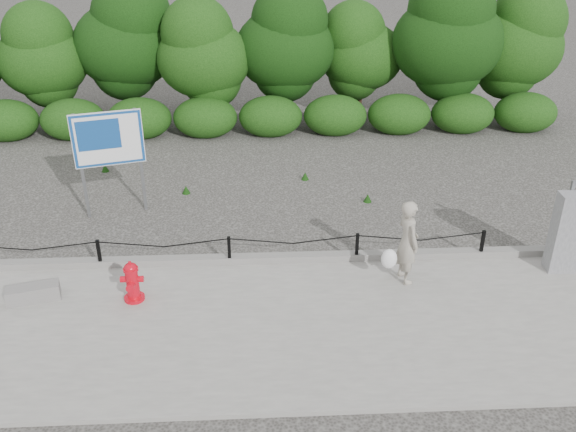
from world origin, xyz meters
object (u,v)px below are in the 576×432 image
(advertising_sign, at_px, (108,144))
(pedestrian, at_px, (406,243))
(concrete_block, at_px, (33,293))
(utility_cabinet, at_px, (569,233))
(fire_hydrant, at_px, (132,282))

(advertising_sign, bearing_deg, pedestrian, -44.04)
(concrete_block, distance_m, utility_cabinet, 9.88)
(fire_hydrant, height_order, pedestrian, pedestrian)
(utility_cabinet, bearing_deg, concrete_block, -174.96)
(concrete_block, bearing_deg, fire_hydrant, -2.48)
(fire_hydrant, xyz_separation_m, advertising_sign, (-1.01, 3.61, 1.26))
(concrete_block, relative_size, utility_cabinet, 0.51)
(fire_hydrant, relative_size, utility_cabinet, 0.44)
(concrete_block, height_order, utility_cabinet, utility_cabinet)
(utility_cabinet, bearing_deg, advertising_sign, 163.65)
(concrete_block, distance_m, advertising_sign, 3.91)
(fire_hydrant, relative_size, concrete_block, 0.86)
(concrete_block, height_order, advertising_sign, advertising_sign)
(pedestrian, bearing_deg, advertising_sign, 47.35)
(fire_hydrant, xyz_separation_m, concrete_block, (-1.78, 0.08, -0.23))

